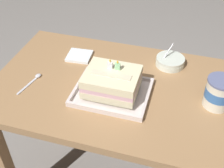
% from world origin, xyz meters
% --- Properties ---
extents(dining_table, '(1.06, 0.68, 0.75)m').
position_xyz_m(dining_table, '(0.00, 0.00, 0.63)').
color(dining_table, '#9E754C').
rests_on(dining_table, ground_plane).
extents(foil_tray, '(0.31, 0.25, 0.02)m').
position_xyz_m(foil_tray, '(0.02, -0.06, 0.76)').
color(foil_tray, silver).
rests_on(foil_tray, dining_table).
extents(birthday_cake, '(0.22, 0.18, 0.13)m').
position_xyz_m(birthday_cake, '(0.02, -0.06, 0.82)').
color(birthday_cake, beige).
rests_on(birthday_cake, foil_tray).
extents(bowl_stack, '(0.14, 0.14, 0.10)m').
position_xyz_m(bowl_stack, '(0.22, 0.22, 0.77)').
color(bowl_stack, silver).
rests_on(bowl_stack, dining_table).
extents(ice_cream_tub, '(0.11, 0.11, 0.13)m').
position_xyz_m(ice_cream_tub, '(0.44, -0.00, 0.82)').
color(ice_cream_tub, silver).
rests_on(ice_cream_tub, dining_table).
extents(serving_spoon_near_tray, '(0.05, 0.16, 0.01)m').
position_xyz_m(serving_spoon_near_tray, '(-0.34, -0.06, 0.76)').
color(serving_spoon_near_tray, silver).
rests_on(serving_spoon_near_tray, dining_table).
extents(napkin_pile, '(0.12, 0.12, 0.01)m').
position_xyz_m(napkin_pile, '(-0.22, 0.16, 0.76)').
color(napkin_pile, white).
rests_on(napkin_pile, dining_table).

